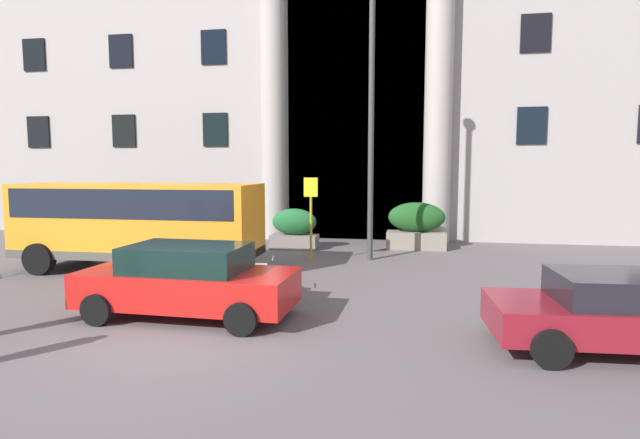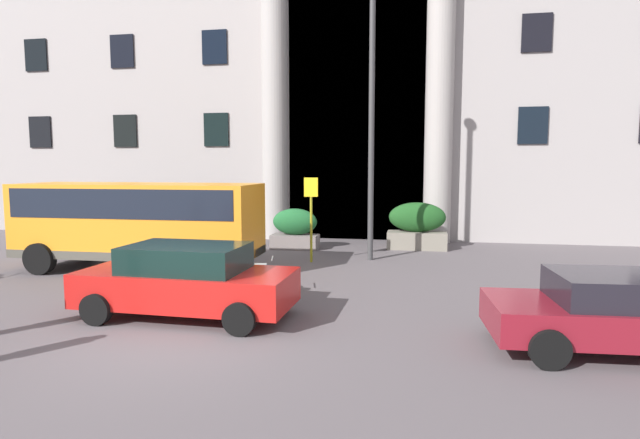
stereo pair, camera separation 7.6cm
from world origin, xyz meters
name	(u,v)px [view 2 (the right image)]	position (x,y,z in m)	size (l,w,h in m)	color
ground_plane	(172,341)	(0.00, 0.00, -0.06)	(80.00, 64.00, 0.12)	#595255
office_building_facade	(332,14)	(0.01, 17.47, 10.47)	(43.01, 9.79, 20.97)	#9C9593
orange_minibus	(139,218)	(-3.74, 5.50, 1.54)	(7.06, 2.57, 2.55)	orange
bus_stop_sign	(311,210)	(0.98, 7.59, 1.67)	(0.44, 0.08, 2.70)	#9E981F
hedge_planter_entrance_right	(417,227)	(4.29, 10.89, 0.83)	(2.16, 0.92, 1.73)	gray
hedge_planter_far_west	(138,227)	(-6.74, 10.55, 0.62)	(1.52, 0.90, 1.29)	slate
hedge_planter_entrance_left	(295,229)	(-0.15, 10.11, 0.72)	(1.73, 0.87, 1.50)	slate
parked_sedan_second	(631,312)	(7.74, 0.74, 0.68)	(4.60, 2.20, 1.31)	maroon
parked_compact_extra	(187,280)	(-0.30, 1.30, 0.76)	(4.36, 2.07, 1.48)	red
motorcycle_far_end	(246,276)	(0.29, 3.24, 0.46)	(1.96, 0.69, 0.89)	black
lamppost_plaza_centre	(372,105)	(2.79, 8.35, 4.97)	(0.40, 0.40, 8.66)	#3B3A3C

